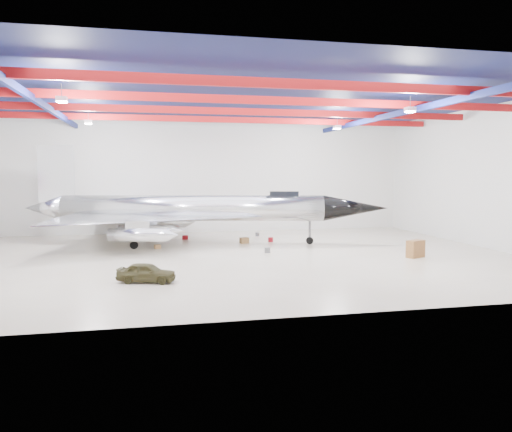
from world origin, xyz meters
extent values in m
plane|color=#C1B199|center=(0.00, 0.00, 0.00)|extent=(40.00, 40.00, 0.00)
plane|color=silver|center=(0.00, 15.00, 5.50)|extent=(40.00, 0.00, 40.00)
plane|color=silver|center=(20.00, 0.00, 5.50)|extent=(0.00, 30.00, 30.00)
plane|color=#0A0F38|center=(0.00, 0.00, 11.00)|extent=(40.00, 40.00, 0.00)
cube|color=maroon|center=(0.00, -9.00, 10.40)|extent=(39.50, 0.25, 0.50)
cube|color=maroon|center=(0.00, -3.00, 10.40)|extent=(39.50, 0.25, 0.50)
cube|color=maroon|center=(0.00, 3.00, 10.40)|extent=(39.50, 0.25, 0.50)
cube|color=maroon|center=(0.00, 9.00, 10.40)|extent=(39.50, 0.25, 0.50)
cube|color=#0D1753|center=(-12.00, 0.00, 10.10)|extent=(0.25, 29.50, 0.40)
cube|color=#0D1753|center=(12.00, 0.00, 10.10)|extent=(0.25, 29.50, 0.40)
cube|color=silver|center=(-10.00, -6.00, 9.70)|extent=(0.55, 0.55, 0.25)
cube|color=silver|center=(10.00, -6.00, 9.70)|extent=(0.55, 0.55, 0.25)
cube|color=silver|center=(-10.00, 6.00, 9.70)|extent=(0.55, 0.55, 0.25)
cube|color=silver|center=(10.00, 6.00, 9.70)|extent=(0.55, 0.55, 0.25)
cylinder|color=silver|center=(-2.09, 6.74, 2.97)|extent=(21.17, 6.63, 2.12)
cone|color=black|center=(10.86, 3.89, 2.97)|extent=(5.64, 3.21, 2.12)
cone|color=silver|center=(-14.00, 9.36, 2.97)|extent=(3.56, 2.76, 2.12)
cube|color=silver|center=(-12.97, 9.13, 5.73)|extent=(2.93, 0.76, 4.77)
cube|color=black|center=(5.16, 5.14, 4.08)|extent=(2.46, 1.33, 0.53)
cylinder|color=silver|center=(-6.45, 1.73, 1.48)|extent=(4.14, 1.80, 0.95)
cylinder|color=silver|center=(-5.88, 4.32, 1.48)|extent=(4.14, 1.80, 0.95)
cylinder|color=silver|center=(-4.51, 10.53, 1.48)|extent=(4.14, 1.80, 0.95)
cylinder|color=silver|center=(-3.94, 13.12, 1.48)|extent=(4.14, 1.80, 0.95)
cylinder|color=#59595B|center=(7.23, 4.69, 0.95)|extent=(0.19, 0.19, 1.91)
cylinder|color=black|center=(7.23, 4.69, 0.30)|extent=(0.63, 0.36, 0.59)
cylinder|color=#59595B|center=(-6.80, 5.06, 0.95)|extent=(0.19, 0.19, 1.91)
cylinder|color=black|center=(-6.80, 5.06, 0.30)|extent=(0.63, 0.36, 0.59)
cylinder|color=#59595B|center=(-5.66, 10.24, 0.95)|extent=(0.19, 0.19, 1.91)
cylinder|color=black|center=(-5.66, 10.24, 0.30)|extent=(0.63, 0.36, 0.59)
imported|color=#3B371D|center=(-5.84, -7.08, 0.53)|extent=(3.35, 2.11, 1.06)
cube|color=brown|center=(12.35, -3.03, 0.60)|extent=(1.46, 1.12, 1.20)
cube|color=olive|center=(-5.04, 4.87, 0.16)|extent=(0.53, 0.47, 0.31)
cube|color=maroon|center=(-2.55, 9.83, 0.18)|extent=(0.55, 0.46, 0.36)
cylinder|color=#59595B|center=(2.81, 1.15, 0.19)|extent=(0.46, 0.46, 0.38)
cube|color=olive|center=(2.08, 6.34, 0.24)|extent=(0.77, 0.66, 0.47)
cylinder|color=maroon|center=(4.41, 6.63, 0.20)|extent=(0.46, 0.46, 0.39)
cylinder|color=#59595B|center=(4.15, 10.74, 0.17)|extent=(0.43, 0.43, 0.33)
camera|label=1|loc=(-5.66, -34.05, 5.87)|focal=35.00mm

